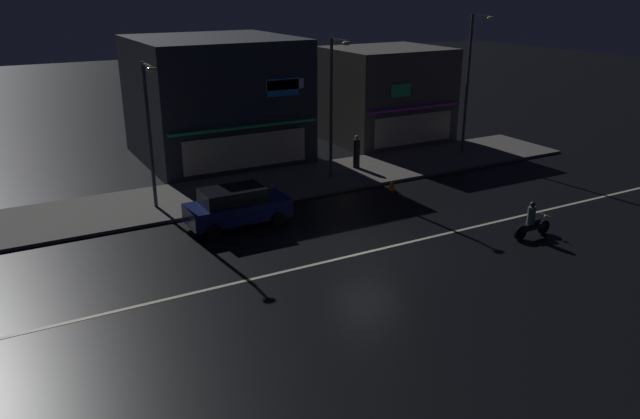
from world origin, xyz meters
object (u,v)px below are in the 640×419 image
(pedestrian_on_sidewalk, at_px, (356,153))
(traffic_cone, at_px, (392,185))
(parked_car_near_kerb, at_px, (237,206))
(streetlamp_mid, at_px, (333,98))
(motorcycle_lead, at_px, (532,222))
(streetlamp_west, at_px, (150,124))
(streetlamp_east, at_px, (471,75))

(pedestrian_on_sidewalk, relative_size, traffic_cone, 3.26)
(parked_car_near_kerb, bearing_deg, streetlamp_mid, -152.12)
(parked_car_near_kerb, relative_size, motorcycle_lead, 2.26)
(streetlamp_mid, bearing_deg, pedestrian_on_sidewalk, 26.95)
(parked_car_near_kerb, bearing_deg, traffic_cone, -174.94)
(pedestrian_on_sidewalk, xyz_separation_m, traffic_cone, (-0.36, -3.89, -0.70))
(parked_car_near_kerb, bearing_deg, pedestrian_on_sidewalk, -152.34)
(streetlamp_west, xyz_separation_m, parked_car_near_kerb, (2.45, -3.41, -3.11))
(pedestrian_on_sidewalk, distance_m, motorcycle_lead, 11.63)
(streetlamp_mid, height_order, motorcycle_lead, streetlamp_mid)
(pedestrian_on_sidewalk, xyz_separation_m, motorcycle_lead, (1.00, -11.58, -0.34))
(streetlamp_mid, height_order, streetlamp_east, streetlamp_east)
(streetlamp_west, relative_size, pedestrian_on_sidewalk, 3.59)
(parked_car_near_kerb, bearing_deg, streetlamp_west, -54.28)
(streetlamp_east, relative_size, motorcycle_lead, 4.17)
(streetlamp_mid, bearing_deg, streetlamp_east, 3.31)
(streetlamp_mid, relative_size, parked_car_near_kerb, 1.64)
(streetlamp_west, distance_m, streetlamp_east, 18.58)
(streetlamp_east, relative_size, traffic_cone, 14.40)
(pedestrian_on_sidewalk, xyz_separation_m, parked_car_near_kerb, (-8.85, -4.64, -0.10))
(streetlamp_mid, distance_m, parked_car_near_kerb, 8.37)
(streetlamp_mid, xyz_separation_m, streetlamp_east, (9.36, 0.54, 0.45))
(streetlamp_west, xyz_separation_m, streetlamp_mid, (9.20, 0.16, 0.32))
(streetlamp_east, bearing_deg, streetlamp_west, -177.84)
(streetlamp_west, height_order, streetlamp_east, streetlamp_east)
(streetlamp_west, height_order, parked_car_near_kerb, streetlamp_west)
(pedestrian_on_sidewalk, bearing_deg, streetlamp_east, -103.11)
(pedestrian_on_sidewalk, bearing_deg, traffic_cone, 165.76)
(motorcycle_lead, bearing_deg, streetlamp_mid, -71.32)
(streetlamp_east, distance_m, pedestrian_on_sidewalk, 8.20)
(streetlamp_west, bearing_deg, traffic_cone, -13.66)
(streetlamp_mid, relative_size, traffic_cone, 12.82)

